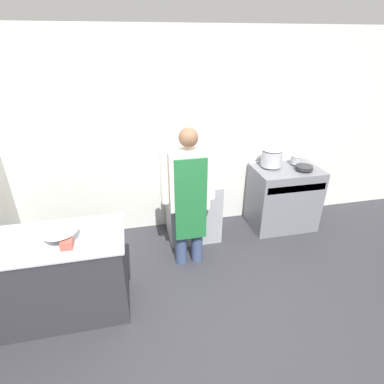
# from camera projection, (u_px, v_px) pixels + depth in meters

# --- Properties ---
(ground_plane) EXTENTS (14.00, 14.00, 0.00)m
(ground_plane) POSITION_uv_depth(u_px,v_px,m) (203.00, 324.00, 2.97)
(ground_plane) COLOR #2D2D33
(wall_back) EXTENTS (8.00, 0.05, 2.70)m
(wall_back) POSITION_uv_depth(u_px,v_px,m) (170.00, 137.00, 4.02)
(wall_back) COLOR silver
(wall_back) RESTS_ON ground_plane
(prep_counter) EXTENTS (1.37, 0.70, 0.88)m
(prep_counter) POSITION_uv_depth(u_px,v_px,m) (58.00, 276.00, 2.95)
(prep_counter) COLOR #2D2D33
(prep_counter) RESTS_ON ground_plane
(stove) EXTENTS (0.92, 0.63, 0.94)m
(stove) POSITION_uv_depth(u_px,v_px,m) (283.00, 197.00, 4.39)
(stove) COLOR slate
(stove) RESTS_ON ground_plane
(fridge_unit) EXTENTS (0.69, 0.61, 0.83)m
(fridge_unit) POSITION_uv_depth(u_px,v_px,m) (193.00, 209.00, 4.18)
(fridge_unit) COLOR #93999E
(fridge_unit) RESTS_ON ground_plane
(person_cook) EXTENTS (0.63, 0.24, 1.72)m
(person_cook) POSITION_uv_depth(u_px,v_px,m) (189.00, 193.00, 3.38)
(person_cook) COLOR #38476B
(person_cook) RESTS_ON ground_plane
(mixing_bowl) EXTENTS (0.32, 0.32, 0.10)m
(mixing_bowl) POSITION_uv_depth(u_px,v_px,m) (60.00, 235.00, 2.73)
(mixing_bowl) COLOR #B2B5BC
(mixing_bowl) RESTS_ON prep_counter
(plastic_tub) EXTENTS (0.10, 0.10, 0.08)m
(plastic_tub) POSITION_uv_depth(u_px,v_px,m) (67.00, 244.00, 2.63)
(plastic_tub) COLOR #B24C3F
(plastic_tub) RESTS_ON prep_counter
(stock_pot) EXTENTS (0.29, 0.29, 0.26)m
(stock_pot) POSITION_uv_depth(u_px,v_px,m) (272.00, 157.00, 4.17)
(stock_pot) COLOR #B2B5BC
(stock_pot) RESTS_ON stove
(saute_pan) EXTENTS (0.23, 0.23, 0.05)m
(saute_pan) POSITION_uv_depth(u_px,v_px,m) (304.00, 168.00, 4.10)
(saute_pan) COLOR #262628
(saute_pan) RESTS_ON stove
(sauce_pot) EXTENTS (0.16, 0.16, 0.13)m
(sauce_pot) POSITION_uv_depth(u_px,v_px,m) (296.00, 159.00, 4.27)
(sauce_pot) COLOR #B2B5BC
(sauce_pot) RESTS_ON stove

